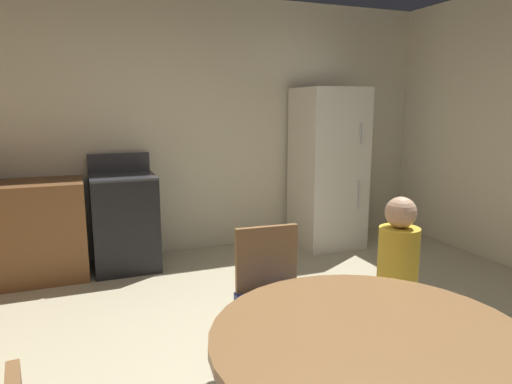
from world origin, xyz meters
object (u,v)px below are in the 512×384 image
oven_range (125,221)px  refrigerator (328,168)px  person_child (396,287)px  chair_north (273,293)px  dining_table (370,374)px

oven_range → refrigerator: refrigerator is taller
person_child → oven_range: bearing=-110.2°
chair_north → refrigerator: bearing=146.5°
chair_north → person_child: size_ratio=0.80×
refrigerator → dining_table: bearing=-117.5°
oven_range → person_child: bearing=-64.1°
oven_range → chair_north: bearing=-73.9°
dining_table → person_child: size_ratio=1.08×
dining_table → chair_north: bearing=86.8°
oven_range → refrigerator: (2.21, -0.05, 0.41)m
dining_table → person_child: 0.94m
chair_north → person_child: (0.60, -0.35, 0.08)m
oven_range → person_child: (1.22, -2.52, 0.11)m
dining_table → chair_north: chair_north is taller
dining_table → chair_north: 1.03m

